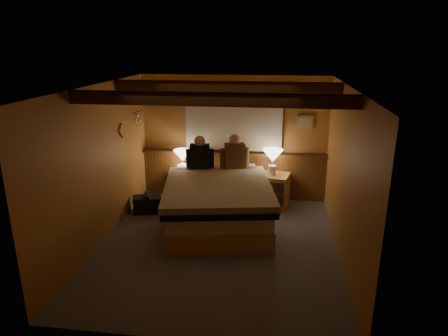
% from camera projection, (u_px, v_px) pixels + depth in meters
% --- Properties ---
extents(floor, '(4.20, 4.20, 0.00)m').
position_uv_depth(floor, '(218.00, 244.00, 6.15)').
color(floor, slate).
rests_on(floor, ground).
extents(ceiling, '(4.20, 4.20, 0.00)m').
position_uv_depth(ceiling, '(218.00, 87.00, 5.43)').
color(ceiling, '#DF9B53').
rests_on(ceiling, wall_back).
extents(wall_back, '(3.60, 0.00, 3.60)m').
position_uv_depth(wall_back, '(234.00, 138.00, 7.77)').
color(wall_back, '#B78841').
rests_on(wall_back, floor).
extents(wall_left, '(0.00, 4.20, 4.20)m').
position_uv_depth(wall_left, '(100.00, 166.00, 6.02)').
color(wall_left, '#B78841').
rests_on(wall_left, floor).
extents(wall_right, '(0.00, 4.20, 4.20)m').
position_uv_depth(wall_right, '(345.00, 176.00, 5.56)').
color(wall_right, '#B78841').
rests_on(wall_right, floor).
extents(wall_front, '(3.60, 0.00, 3.60)m').
position_uv_depth(wall_front, '(185.00, 237.00, 3.80)').
color(wall_front, '#B78841').
rests_on(wall_front, floor).
extents(wainscot, '(3.60, 0.23, 0.94)m').
position_uv_depth(wainscot, '(233.00, 174.00, 7.93)').
color(wainscot, brown).
rests_on(wainscot, wall_back).
extents(curtain_window, '(2.18, 0.09, 1.11)m').
position_uv_depth(curtain_window, '(234.00, 122.00, 7.61)').
color(curtain_window, '#452911').
rests_on(curtain_window, wall_back).
extents(ceiling_beams, '(3.60, 1.65, 0.16)m').
position_uv_depth(ceiling_beams, '(219.00, 92.00, 5.60)').
color(ceiling_beams, '#452911').
rests_on(ceiling_beams, ceiling).
extents(coat_rail, '(0.05, 0.55, 0.24)m').
position_uv_depth(coat_rail, '(138.00, 117.00, 7.36)').
color(coat_rail, white).
rests_on(coat_rail, wall_left).
extents(framed_print, '(0.30, 0.04, 0.25)m').
position_uv_depth(framed_print, '(305.00, 122.00, 7.47)').
color(framed_print, tan).
rests_on(framed_print, wall_back).
extents(bed, '(2.04, 2.48, 0.76)m').
position_uv_depth(bed, '(218.00, 202.00, 6.73)').
color(bed, tan).
rests_on(bed, floor).
extents(nightstand_left, '(0.59, 0.55, 0.56)m').
position_uv_depth(nightstand_left, '(182.00, 186.00, 7.84)').
color(nightstand_left, tan).
rests_on(nightstand_left, floor).
extents(nightstand_right, '(0.64, 0.60, 0.60)m').
position_uv_depth(nightstand_right, '(273.00, 190.00, 7.59)').
color(nightstand_right, tan).
rests_on(nightstand_right, floor).
extents(lamp_left, '(0.34, 0.34, 0.45)m').
position_uv_depth(lamp_left, '(183.00, 157.00, 7.67)').
color(lamp_left, white).
rests_on(lamp_left, nightstand_left).
extents(lamp_right, '(0.38, 0.38, 0.49)m').
position_uv_depth(lamp_right, '(273.00, 157.00, 7.36)').
color(lamp_right, white).
rests_on(lamp_right, nightstand_right).
extents(person_left, '(0.52, 0.25, 0.63)m').
position_uv_depth(person_left, '(200.00, 155.00, 7.33)').
color(person_left, black).
rests_on(person_left, bed).
extents(person_right, '(0.53, 0.30, 0.66)m').
position_uv_depth(person_right, '(235.00, 154.00, 7.34)').
color(person_right, '#4F361F').
rests_on(person_right, bed).
extents(duffel_bag, '(0.57, 0.44, 0.36)m').
position_uv_depth(duffel_bag, '(147.00, 204.00, 7.28)').
color(duffel_bag, black).
rests_on(duffel_bag, floor).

